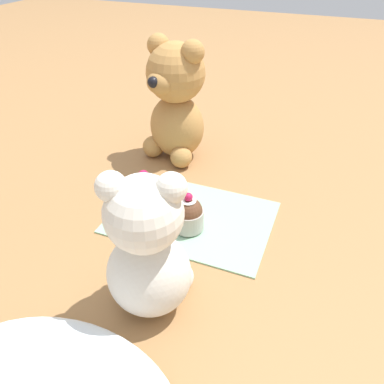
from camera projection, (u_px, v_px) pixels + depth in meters
ground_plane at (192, 218)px, 0.66m from camera, size 4.00×4.00×0.00m
knitted_placemat at (192, 217)px, 0.66m from camera, size 0.28×0.20×0.01m
teddy_bear_cream at (148, 250)px, 0.45m from camera, size 0.13×0.13×0.21m
teddy_bear_tan at (175, 101)px, 0.77m from camera, size 0.14×0.14×0.25m
cupcake_near_cream_bear at (188, 214)px, 0.62m from camera, size 0.05×0.05×0.07m
cupcake_near_tan_bear at (145, 192)px, 0.68m from camera, size 0.05×0.05×0.07m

